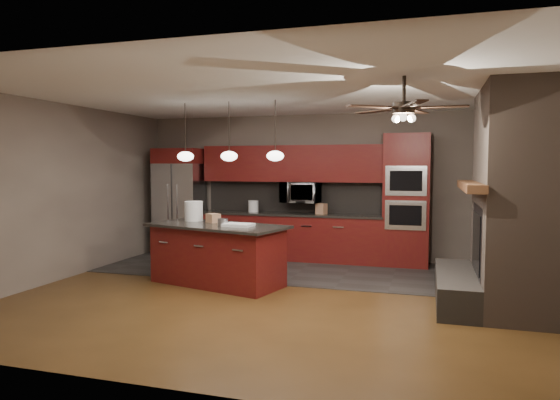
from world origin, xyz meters
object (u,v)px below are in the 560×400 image
(microwave, at_px, (301,192))
(paint_tray, at_px, (238,225))
(kitchen_island, at_px, (217,254))
(paint_can, at_px, (223,222))
(refrigerator, at_px, (180,202))
(cardboard_box, at_px, (213,218))
(counter_bucket, at_px, (253,206))
(counter_box, at_px, (321,209))
(white_bucket, at_px, (194,211))
(oven_tower, at_px, (406,200))

(microwave, distance_m, paint_tray, 2.48)
(kitchen_island, height_order, paint_can, paint_can)
(refrigerator, relative_size, paint_tray, 5.10)
(cardboard_box, height_order, counter_bucket, counter_bucket)
(cardboard_box, distance_m, counter_box, 2.38)
(counter_bucket, bearing_deg, cardboard_box, -88.32)
(microwave, distance_m, white_bucket, 2.36)
(white_bucket, bearing_deg, oven_tower, 30.34)
(counter_bucket, relative_size, counter_box, 1.11)
(paint_can, bearing_deg, white_bucket, 147.49)
(oven_tower, relative_size, paint_tray, 5.64)
(oven_tower, xyz_separation_m, paint_tray, (-2.30, -2.38, -0.25))
(paint_can, xyz_separation_m, counter_bucket, (-0.36, 2.36, 0.04))
(cardboard_box, xyz_separation_m, counter_bucket, (-0.06, 2.04, 0.02))
(refrigerator, bearing_deg, counter_bucket, 3.00)
(kitchen_island, xyz_separation_m, counter_bucket, (-0.23, 2.27, 0.55))
(microwave, height_order, refrigerator, refrigerator)
(paint_tray, xyz_separation_m, counter_box, (0.76, 2.34, 0.06))
(refrigerator, relative_size, cardboard_box, 9.94)
(oven_tower, xyz_separation_m, refrigerator, (-4.47, -0.07, -0.12))
(kitchen_island, distance_m, cardboard_box, 0.60)
(microwave, distance_m, kitchen_island, 2.57)
(kitchen_island, xyz_separation_m, cardboard_box, (-0.17, 0.24, 0.52))
(refrigerator, relative_size, kitchen_island, 0.93)
(counter_box, bearing_deg, oven_tower, 24.05)
(white_bucket, relative_size, counter_box, 1.57)
(cardboard_box, xyz_separation_m, counter_box, (1.31, 1.99, 0.01))
(refrigerator, bearing_deg, paint_tray, -46.74)
(oven_tower, distance_m, counter_box, 1.56)
(paint_can, height_order, counter_bucket, counter_bucket)
(cardboard_box, relative_size, counter_box, 1.07)
(paint_can, bearing_deg, counter_bucket, 98.68)
(refrigerator, bearing_deg, oven_tower, 0.95)
(microwave, xyz_separation_m, cardboard_box, (-0.89, -2.09, -0.31))
(microwave, height_order, counter_box, microwave)
(microwave, distance_m, counter_bucket, 0.99)
(paint_can, bearing_deg, oven_tower, 42.61)
(kitchen_island, bearing_deg, cardboard_box, 140.14)
(white_bucket, relative_size, cardboard_box, 1.47)
(oven_tower, distance_m, microwave, 1.98)
(microwave, xyz_separation_m, refrigerator, (-2.50, -0.13, -0.22))
(refrigerator, relative_size, paint_can, 13.89)
(microwave, xyz_separation_m, white_bucket, (-1.29, -1.97, -0.22))
(oven_tower, relative_size, refrigerator, 1.11)
(oven_tower, relative_size, counter_box, 11.75)
(oven_tower, height_order, microwave, oven_tower)
(white_bucket, xyz_separation_m, paint_can, (0.70, -0.45, -0.11))
(kitchen_island, xyz_separation_m, paint_tray, (0.39, -0.11, 0.48))
(microwave, xyz_separation_m, kitchen_island, (-0.72, -2.32, -0.83))
(refrigerator, height_order, counter_bucket, refrigerator)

